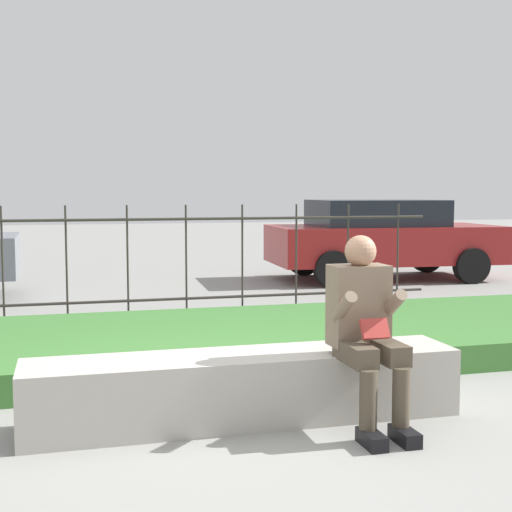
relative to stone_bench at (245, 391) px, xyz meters
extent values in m
plane|color=gray|center=(-0.10, 0.00, -0.20)|extent=(60.00, 60.00, 0.00)
cube|color=#ADA89E|center=(0.00, 0.00, 0.03)|extent=(2.92, 0.55, 0.46)
cube|color=gray|center=(0.00, 0.00, -0.16)|extent=(2.80, 0.50, 0.08)
cube|color=black|center=(0.62, -0.67, -0.16)|extent=(0.11, 0.26, 0.09)
cylinder|color=#4C4233|center=(0.62, -0.61, 0.07)|extent=(0.11, 0.11, 0.37)
cube|color=#4C4233|center=(0.62, -0.40, 0.31)|extent=(0.15, 0.42, 0.13)
cube|color=black|center=(0.84, -0.67, -0.16)|extent=(0.11, 0.26, 0.09)
cylinder|color=#4C4233|center=(0.84, -0.61, 0.07)|extent=(0.11, 0.11, 0.37)
cube|color=#4C4233|center=(0.84, -0.40, 0.31)|extent=(0.15, 0.42, 0.13)
cube|color=#7A6651|center=(0.73, -0.19, 0.58)|extent=(0.38, 0.24, 0.54)
sphere|color=tan|center=(0.73, -0.21, 0.95)|extent=(0.21, 0.21, 0.21)
cylinder|color=#7A6651|center=(0.56, -0.35, 0.60)|extent=(0.08, 0.29, 0.24)
cylinder|color=#7A6651|center=(0.90, -0.35, 0.60)|extent=(0.08, 0.29, 0.24)
cube|color=#B2332D|center=(0.73, -0.45, 0.47)|extent=(0.18, 0.09, 0.13)
cube|color=#3D7533|center=(-0.10, 1.97, -0.08)|extent=(8.84, 2.53, 0.25)
cylinder|color=#332D28|center=(-0.10, 3.75, 0.07)|extent=(6.84, 0.03, 0.03)
cylinder|color=#332D28|center=(-0.10, 3.75, 1.02)|extent=(6.84, 0.03, 0.03)
cylinder|color=#332D28|center=(-1.81, 3.75, 0.49)|extent=(0.02, 0.02, 1.39)
cylinder|color=#332D28|center=(-1.13, 3.75, 0.49)|extent=(0.02, 0.02, 1.39)
cylinder|color=#332D28|center=(-0.45, 3.75, 0.49)|extent=(0.02, 0.02, 1.39)
cylinder|color=#332D28|center=(0.24, 3.75, 0.49)|extent=(0.02, 0.02, 1.39)
cylinder|color=#332D28|center=(0.92, 3.75, 0.49)|extent=(0.02, 0.02, 1.39)
cylinder|color=#332D28|center=(1.61, 3.75, 0.49)|extent=(0.02, 0.02, 1.39)
cylinder|color=#332D28|center=(2.29, 3.75, 0.49)|extent=(0.02, 0.02, 1.39)
cylinder|color=#332D28|center=(2.97, 3.75, 0.49)|extent=(0.02, 0.02, 1.39)
cube|color=maroon|center=(4.29, 6.93, 0.42)|extent=(4.04, 1.99, 0.65)
cube|color=black|center=(4.13, 6.94, 0.97)|extent=(2.26, 1.68, 0.45)
cylinder|color=black|center=(5.46, 6.00, 0.10)|extent=(0.61, 0.23, 0.60)
cylinder|color=black|center=(5.56, 7.73, 0.10)|extent=(0.61, 0.23, 0.60)
cylinder|color=black|center=(3.02, 6.14, 0.10)|extent=(0.61, 0.23, 0.60)
cylinder|color=black|center=(3.12, 7.87, 0.10)|extent=(0.61, 0.23, 0.60)
camera|label=1|loc=(-1.16, -4.54, 1.34)|focal=50.00mm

